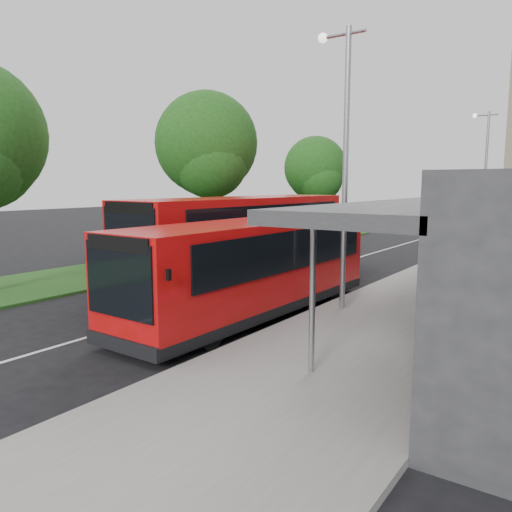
{
  "coord_description": "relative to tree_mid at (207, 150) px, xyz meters",
  "views": [
    {
      "loc": [
        10.42,
        -11.36,
        3.83
      ],
      "look_at": [
        1.21,
        1.8,
        1.5
      ],
      "focal_mm": 35.0,
      "sensor_mm": 36.0,
      "label": 1
    }
  ],
  "objects": [
    {
      "name": "grass_verge",
      "position": [
        0.01,
        10.95,
        -5.52
      ],
      "size": [
        5.0,
        80.0,
        0.1
      ],
      "primitive_type": "cube",
      "color": "#204817",
      "rests_on": "ground"
    },
    {
      "name": "lane_centre_line",
      "position": [
        7.01,
        5.95,
        -5.56
      ],
      "size": [
        0.12,
        70.0,
        0.01
      ],
      "primitive_type": "cube",
      "color": "silver",
      "rests_on": "ground"
    },
    {
      "name": "tree_mid",
      "position": [
        0.0,
        0.0,
        0.0
      ],
      "size": [
        5.36,
        5.36,
        8.62
      ],
      "color": "black",
      "rests_on": "ground"
    },
    {
      "name": "car_far",
      "position": [
        6.28,
        35.5,
        -5.0
      ],
      "size": [
        2.06,
        3.64,
        1.13
      ],
      "primitive_type": "imported",
      "rotation": [
        0.0,
        0.0,
        -0.27
      ],
      "color": "navy",
      "rests_on": "ground"
    },
    {
      "name": "lamp_post_near",
      "position": [
        11.13,
        -7.05,
        -0.85
      ],
      "size": [
        1.44,
        0.28,
        8.0
      ],
      "color": "#92949A",
      "rests_on": "pavement"
    },
    {
      "name": "bus_main",
      "position": [
        9.17,
        -8.72,
        -4.15
      ],
      "size": [
        2.67,
        9.84,
        2.77
      ],
      "rotation": [
        0.0,
        0.0,
        -0.02
      ],
      "color": "red",
      "rests_on": "ground"
    },
    {
      "name": "tree_far",
      "position": [
        0.0,
        12.0,
        -0.89
      ],
      "size": [
        4.52,
        4.52,
        7.24
      ],
      "color": "black",
      "rests_on": "ground"
    },
    {
      "name": "kerb_dashes",
      "position": [
        10.31,
        9.95,
        -5.56
      ],
      "size": [
        0.12,
        56.0,
        0.01
      ],
      "color": "silver",
      "rests_on": "ground"
    },
    {
      "name": "litter_bin",
      "position": [
        12.24,
        0.69,
        -4.93
      ],
      "size": [
        0.59,
        0.59,
        0.97
      ],
      "primitive_type": "cylinder",
      "rotation": [
        0.0,
        0.0,
        0.1
      ],
      "color": "#371E16",
      "rests_on": "pavement"
    },
    {
      "name": "lamp_post_far",
      "position": [
        11.13,
        12.95,
        -0.85
      ],
      "size": [
        1.44,
        0.28,
        8.0
      ],
      "color": "#92949A",
      "rests_on": "pavement"
    },
    {
      "name": "pavement",
      "position": [
        13.01,
        10.95,
        -5.49
      ],
      "size": [
        5.0,
        80.0,
        0.15
      ],
      "primitive_type": "cube",
      "color": "gray",
      "rests_on": "ground"
    },
    {
      "name": "bollard",
      "position": [
        11.9,
        10.09,
        -4.94
      ],
      "size": [
        0.19,
        0.19,
        0.95
      ],
      "primitive_type": "cylinder",
      "rotation": [
        0.0,
        0.0,
        -0.34
      ],
      "color": "yellow",
      "rests_on": "pavement"
    },
    {
      "name": "ground",
      "position": [
        7.01,
        -9.05,
        -5.57
      ],
      "size": [
        120.0,
        120.0,
        0.0
      ],
      "primitive_type": "plane",
      "color": "black",
      "rests_on": "ground"
    },
    {
      "name": "bus_second",
      "position": [
        5.27,
        -4.01,
        -3.88
      ],
      "size": [
        3.4,
        11.71,
        3.29
      ],
      "rotation": [
        0.0,
        0.0,
        -0.04
      ],
      "color": "red",
      "rests_on": "ground"
    },
    {
      "name": "car_near",
      "position": [
        9.15,
        28.29,
        -5.04
      ],
      "size": [
        1.92,
        3.29,
        1.05
      ],
      "primitive_type": "imported",
      "rotation": [
        0.0,
        0.0,
        0.23
      ],
      "color": "#520C0B",
      "rests_on": "ground"
    }
  ]
}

